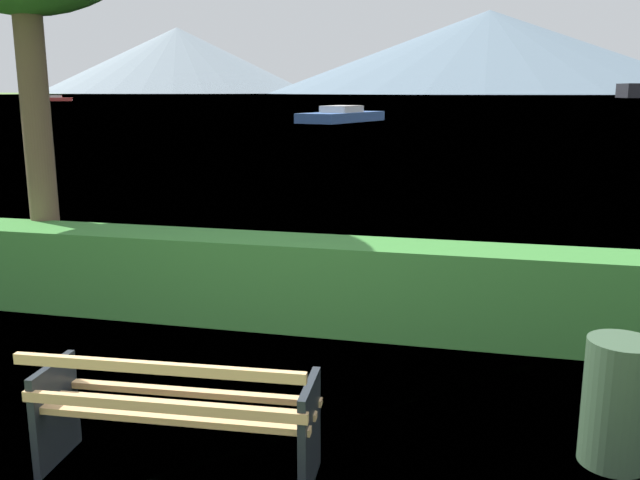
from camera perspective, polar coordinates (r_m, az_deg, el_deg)
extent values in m
plane|color=#567A38|center=(4.75, -11.50, -18.29)|extent=(1400.00, 1400.00, 0.00)
plane|color=slate|center=(312.40, 13.52, 11.62)|extent=(620.00, 620.00, 0.00)
cube|color=tan|center=(4.38, -12.69, -14.43)|extent=(1.78, 0.18, 0.04)
cube|color=tan|center=(4.54, -11.75, -13.38)|extent=(1.78, 0.18, 0.04)
cube|color=tan|center=(4.70, -10.88, -12.41)|extent=(1.78, 0.18, 0.04)
cube|color=tan|center=(4.27, -13.15, -13.41)|extent=(1.78, 0.16, 0.06)
cube|color=tan|center=(4.12, -13.59, -10.35)|extent=(1.78, 0.16, 0.06)
cube|color=#1E2328|center=(4.93, -21.29, -13.30)|extent=(0.08, 0.51, 0.68)
cube|color=#1E2328|center=(4.35, -0.88, -15.94)|extent=(0.08, 0.51, 0.68)
cube|color=#387A33|center=(7.07, -1.81, -3.58)|extent=(12.60, 0.68, 0.91)
cylinder|color=brown|center=(8.62, -22.50, 7.69)|extent=(0.33, 0.33, 3.67)
cylinder|color=#385138|center=(4.94, 23.61, -12.34)|extent=(0.44, 0.44, 0.85)
cube|color=#B2332D|center=(174.36, -21.22, 10.91)|extent=(7.50, 5.59, 0.80)
cube|color=beige|center=(174.35, -21.24, 11.14)|extent=(3.08, 2.68, 0.58)
cube|color=#335693|center=(54.47, 1.83, 10.25)|extent=(5.71, 9.38, 0.74)
cube|color=beige|center=(54.45, 1.83, 10.90)|extent=(3.10, 3.71, 0.51)
cone|color=gray|center=(653.51, -11.79, 14.48)|extent=(243.65, 243.65, 58.12)
cone|color=slate|center=(600.12, 13.86, 15.01)|extent=(366.28, 366.28, 66.82)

